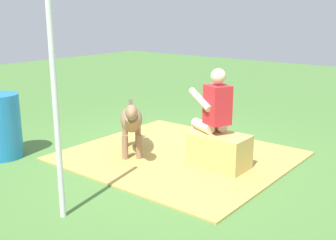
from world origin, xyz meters
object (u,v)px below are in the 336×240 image
at_px(person_seated, 213,112).
at_px(pony_standing, 131,120).
at_px(water_barrel, 1,126).
at_px(hay_bale, 219,151).
at_px(tent_pole_left, 56,109).

height_order(person_seated, pony_standing, person_seated).
distance_m(person_seated, water_barrel, 3.05).
bearing_deg(person_seated, water_barrel, 32.54).
height_order(hay_bale, pony_standing, pony_standing).
xyz_separation_m(pony_standing, tent_pole_left, (-0.74, 1.83, 0.61)).
height_order(water_barrel, tent_pole_left, tent_pole_left).
height_order(hay_bale, water_barrel, water_barrel).
distance_m(person_seated, tent_pole_left, 2.31).
bearing_deg(person_seated, tent_pole_left, 80.20).
xyz_separation_m(water_barrel, tent_pole_left, (-2.17, 0.61, 0.68)).
bearing_deg(tent_pole_left, person_seated, -99.80).
distance_m(pony_standing, water_barrel, 1.89).
xyz_separation_m(hay_bale, water_barrel, (2.71, 1.58, 0.23)).
xyz_separation_m(pony_standing, water_barrel, (1.44, 1.22, -0.07)).
distance_m(pony_standing, tent_pole_left, 2.06).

